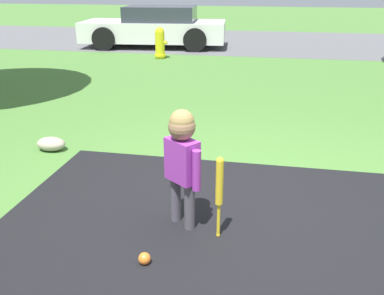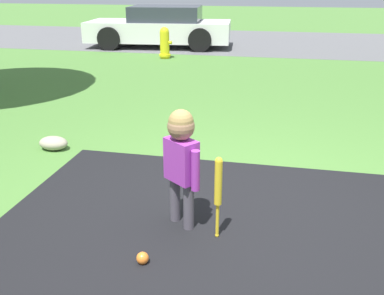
% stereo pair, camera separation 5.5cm
% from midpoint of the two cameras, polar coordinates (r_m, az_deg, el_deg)
% --- Properties ---
extents(ground_plane, '(60.00, 60.00, 0.00)m').
position_cam_midpoint_polar(ground_plane, '(3.85, 6.35, -8.05)').
color(ground_plane, '#477533').
extents(street_strip, '(40.00, 6.00, 0.01)m').
position_cam_midpoint_polar(street_strip, '(14.41, 10.42, 13.69)').
color(street_strip, '#59595B').
rests_on(street_strip, ground).
extents(child, '(0.33, 0.28, 0.99)m').
position_cam_midpoint_polar(child, '(3.31, -1.81, -0.68)').
color(child, '#4C4751').
rests_on(child, ground).
extents(baseball_bat, '(0.06, 0.06, 0.68)m').
position_cam_midpoint_polar(baseball_bat, '(3.23, 3.19, -5.18)').
color(baseball_bat, yellow).
rests_on(baseball_bat, ground).
extents(sports_ball, '(0.09, 0.09, 0.09)m').
position_cam_midpoint_polar(sports_ball, '(3.16, -6.86, -14.49)').
color(sports_ball, orange).
rests_on(sports_ball, ground).
extents(fire_hydrant, '(0.33, 0.30, 0.78)m').
position_cam_midpoint_polar(fire_hydrant, '(11.14, -4.43, 13.70)').
color(fire_hydrant, yellow).
rests_on(fire_hydrant, ground).
extents(parked_car, '(4.30, 2.18, 1.16)m').
position_cam_midpoint_polar(parked_car, '(13.11, -5.00, 15.67)').
color(parked_car, silver).
rests_on(parked_car, ground).
extents(edging_rock, '(0.35, 0.24, 0.16)m').
position_cam_midpoint_polar(edging_rock, '(5.32, -18.55, 0.46)').
color(edging_rock, '#9E937F').
rests_on(edging_rock, ground).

